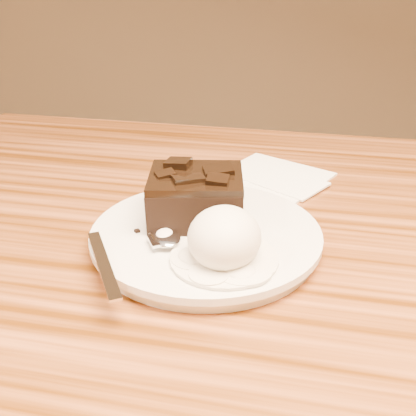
% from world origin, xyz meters
% --- Properties ---
extents(plate, '(0.24, 0.24, 0.02)m').
position_xyz_m(plate, '(-0.11, -0.01, 0.76)').
color(plate, white).
rests_on(plate, dining_table).
extents(brownie, '(0.11, 0.10, 0.05)m').
position_xyz_m(brownie, '(-0.13, 0.01, 0.79)').
color(brownie, black).
rests_on(brownie, plate).
extents(ice_cream_scoop, '(0.07, 0.07, 0.06)m').
position_xyz_m(ice_cream_scoop, '(-0.08, -0.07, 0.79)').
color(ice_cream_scoop, white).
rests_on(ice_cream_scoop, plate).
extents(melt_puddle, '(0.10, 0.10, 0.00)m').
position_xyz_m(melt_puddle, '(-0.08, -0.07, 0.77)').
color(melt_puddle, white).
rests_on(melt_puddle, plate).
extents(spoon, '(0.12, 0.16, 0.01)m').
position_xyz_m(spoon, '(-0.14, -0.05, 0.77)').
color(spoon, silver).
rests_on(spoon, plate).
extents(napkin, '(0.18, 0.18, 0.01)m').
position_xyz_m(napkin, '(-0.06, 0.19, 0.75)').
color(napkin, white).
rests_on(napkin, dining_table).
extents(crumb_a, '(0.01, 0.01, 0.00)m').
position_xyz_m(crumb_a, '(-0.05, -0.07, 0.77)').
color(crumb_a, black).
rests_on(crumb_a, plate).
extents(crumb_b, '(0.01, 0.01, 0.00)m').
position_xyz_m(crumb_b, '(-0.18, -0.03, 0.77)').
color(crumb_b, black).
rests_on(crumb_b, plate).
extents(crumb_c, '(0.01, 0.01, 0.00)m').
position_xyz_m(crumb_c, '(-0.11, -0.03, 0.77)').
color(crumb_c, black).
rests_on(crumb_c, plate).
extents(crumb_d, '(0.01, 0.01, 0.00)m').
position_xyz_m(crumb_d, '(-0.09, -0.03, 0.77)').
color(crumb_d, black).
rests_on(crumb_d, plate).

